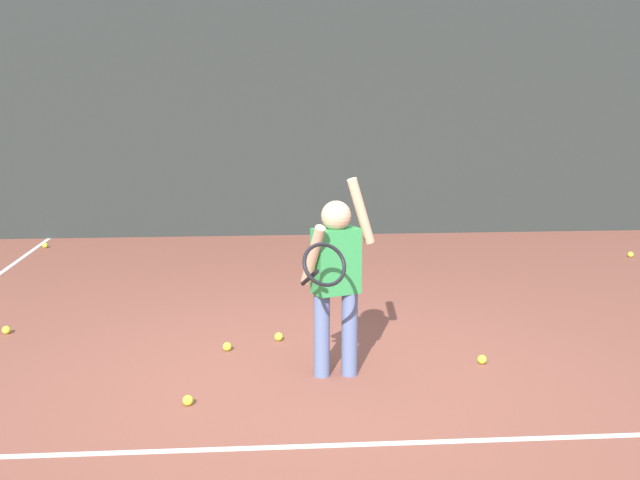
% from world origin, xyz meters
% --- Properties ---
extents(ground_plane, '(20.00, 20.00, 0.00)m').
position_xyz_m(ground_plane, '(0.00, 0.00, 0.00)').
color(ground_plane, brown).
extents(court_line_baseline, '(9.00, 0.05, 0.00)m').
position_xyz_m(court_line_baseline, '(0.00, -0.85, 0.00)').
color(court_line_baseline, white).
rests_on(court_line_baseline, ground).
extents(back_fence_windscreen, '(13.35, 0.08, 3.97)m').
position_xyz_m(back_fence_windscreen, '(0.00, 5.55, 1.99)').
color(back_fence_windscreen, '#282D2B').
rests_on(back_fence_windscreen, ground).
extents(fence_post_1, '(0.09, 0.09, 4.12)m').
position_xyz_m(fence_post_1, '(-2.18, 5.61, 2.06)').
color(fence_post_1, slate).
rests_on(fence_post_1, ground).
extents(fence_post_2, '(0.09, 0.09, 4.12)m').
position_xyz_m(fence_post_2, '(2.18, 5.61, 2.06)').
color(fence_post_2, slate).
rests_on(fence_post_2, ground).
extents(tennis_player, '(0.56, 0.75, 1.35)m').
position_xyz_m(tennis_player, '(0.13, 0.20, 0.73)').
color(tennis_player, slate).
rests_on(tennis_player, ground).
extents(tennis_ball_0, '(0.07, 0.07, 0.07)m').
position_xyz_m(tennis_ball_0, '(3.93, 3.78, 0.03)').
color(tennis_ball_0, '#CCE033').
rests_on(tennis_ball_0, ground).
extents(tennis_ball_1, '(0.07, 0.07, 0.07)m').
position_xyz_m(tennis_ball_1, '(-0.82, -0.23, 0.03)').
color(tennis_ball_1, '#CCE033').
rests_on(tennis_ball_1, ground).
extents(tennis_ball_3, '(0.07, 0.07, 0.07)m').
position_xyz_m(tennis_ball_3, '(1.20, 0.37, 0.03)').
color(tennis_ball_3, '#CCE033').
rests_on(tennis_ball_3, ground).
extents(tennis_ball_4, '(0.07, 0.07, 0.07)m').
position_xyz_m(tennis_ball_4, '(-2.40, 1.34, 0.03)').
color(tennis_ball_4, '#CCE033').
rests_on(tennis_ball_4, ground).
extents(tennis_ball_5, '(0.07, 0.07, 0.07)m').
position_xyz_m(tennis_ball_5, '(0.33, 4.08, 0.03)').
color(tennis_ball_5, '#CCE033').
rests_on(tennis_ball_5, ground).
extents(tennis_ball_6, '(0.07, 0.07, 0.07)m').
position_xyz_m(tennis_ball_6, '(-0.62, 0.79, 0.03)').
color(tennis_ball_6, '#CCE033').
rests_on(tennis_ball_6, ground).
extents(tennis_ball_7, '(0.07, 0.07, 0.07)m').
position_xyz_m(tennis_ball_7, '(-3.01, 4.87, 0.03)').
color(tennis_ball_7, '#CCE033').
rests_on(tennis_ball_7, ground).
extents(tennis_ball_8, '(0.07, 0.07, 0.07)m').
position_xyz_m(tennis_ball_8, '(-0.23, 1.00, 0.03)').
color(tennis_ball_8, '#CCE033').
rests_on(tennis_ball_8, ground).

